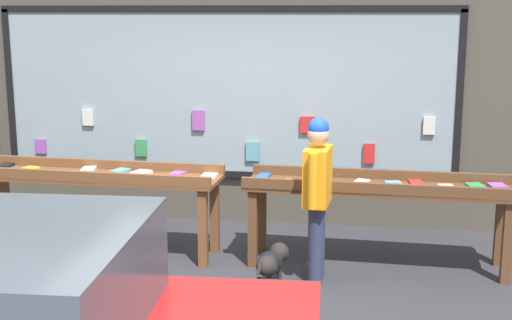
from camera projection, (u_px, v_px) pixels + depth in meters
The scene contains 6 objects.
ground_plane at pixel (215, 293), 6.56m from camera, with size 40.00×40.00×0.00m, color #2D2D33.
shopfront_facade at pixel (249, 84), 8.53m from camera, with size 8.53×0.29×3.40m.
display_table_left at pixel (96, 182), 7.54m from camera, with size 2.67×0.75×0.95m.
display_table_right at pixel (378, 193), 7.11m from camera, with size 2.67×0.77×0.93m.
person_browsing at pixel (317, 188), 6.67m from camera, with size 0.26×0.64×1.58m.
small_dog at pixel (271, 262), 6.63m from camera, with size 0.32×0.56×0.39m.
Camera 1 is at (1.29, -6.04, 2.55)m, focal length 50.00 mm.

